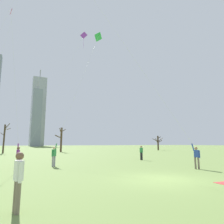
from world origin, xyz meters
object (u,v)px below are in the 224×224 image
bare_tree_right_of_center (61,139)px  kite_flyer_midfield_right_green (69,115)px  bare_tree_rightmost (4,137)px  kite_flyer_far_back_pink (17,131)px  kite_flyer_midfield_left_white (182,133)px  distant_kite_low_near_trees_purple (79,45)px  bystander_watching_nearby (18,178)px  bare_tree_leftmost (158,142)px  bystander_strolling_midfield (141,152)px

bare_tree_right_of_center → kite_flyer_midfield_right_green: bearing=-100.9°
bare_tree_right_of_center → bare_tree_rightmost: (-11.24, -1.01, 0.19)m
kite_flyer_far_back_pink → kite_flyer_midfield_right_green: (4.39, 0.87, 1.70)m
kite_flyer_midfield_left_white → kite_flyer_midfield_right_green: kite_flyer_midfield_left_white is taller
kite_flyer_midfield_right_green → kite_flyer_midfield_left_white: bearing=-45.7°
kite_flyer_midfield_left_white → bare_tree_right_of_center: kite_flyer_midfield_left_white is taller
kite_flyer_midfield_right_green → distant_kite_low_near_trees_purple: 12.62m
kite_flyer_far_back_pink → kite_flyer_midfield_right_green: size_ratio=0.96×
bystander_watching_nearby → distant_kite_low_near_trees_purple: (7.05, 18.38, 14.32)m
bystander_watching_nearby → bare_tree_rightmost: 37.98m
bystander_watching_nearby → bare_tree_leftmost: bearing=46.2°
bare_tree_leftmost → bystander_strolling_midfield: bearing=-132.9°
bystander_watching_nearby → kite_flyer_far_back_pink: bearing=89.8°
bare_tree_rightmost → distant_kite_low_near_trees_purple: bearing=-66.0°
kite_flyer_midfield_right_green → bare_tree_leftmost: (32.38, 26.16, -2.35)m
distant_kite_low_near_trees_purple → kite_flyer_far_back_pink: bearing=-134.7°
kite_flyer_midfield_left_white → bystander_strolling_midfield: 8.21m
bare_tree_rightmost → kite_flyer_far_back_pink: bearing=-86.4°
kite_flyer_far_back_pink → bystander_watching_nearby: 11.47m
bare_tree_right_of_center → kite_flyer_midfield_left_white: bearing=-86.9°
kite_flyer_midfield_left_white → bystander_watching_nearby: bearing=-156.4°
kite_flyer_midfield_right_green → bystander_strolling_midfield: kite_flyer_midfield_right_green is taller
bystander_watching_nearby → kite_flyer_midfield_left_white: bearing=23.6°
kite_flyer_midfield_left_white → bystander_watching_nearby: size_ratio=10.69×
kite_flyer_far_back_pink → bare_tree_leftmost: kite_flyer_far_back_pink is taller
kite_flyer_midfield_left_white → distant_kite_low_near_trees_purple: (-4.39, 13.39, 12.59)m
kite_flyer_midfield_left_white → bystander_strolling_midfield: size_ratio=10.69×
bystander_watching_nearby → bare_tree_leftmost: 53.17m
kite_flyer_far_back_pink → kite_flyer_midfield_left_white: 13.04m
distant_kite_low_near_trees_purple → bare_tree_rightmost: 24.55m
bare_tree_leftmost → distant_kite_low_near_trees_purple: bearing=-146.2°
bare_tree_right_of_center → bystander_watching_nearby: bearing=-103.9°
kite_flyer_midfield_left_white → bare_tree_right_of_center: 33.95m
kite_flyer_far_back_pink → bystander_strolling_midfield: bearing=6.7°
bare_tree_rightmost → bare_tree_leftmost: size_ratio=1.43×
bystander_watching_nearby → bare_tree_right_of_center: (9.60, 38.90, 2.01)m
kite_flyer_midfield_left_white → bare_tree_rightmost: size_ratio=3.00×
bare_tree_rightmost → bare_tree_right_of_center: bearing=5.1°
kite_flyer_midfield_right_green → bystander_watching_nearby: kite_flyer_midfield_right_green is taller
kite_flyer_far_back_pink → kite_flyer_midfield_left_white: size_ratio=0.94×
kite_flyer_midfield_left_white → kite_flyer_far_back_pink: bearing=151.0°
bystander_watching_nearby → bystander_strolling_midfield: same height
kite_flyer_far_back_pink → bystander_watching_nearby: bearing=-90.2°
distant_kite_low_near_trees_purple → bystander_strolling_midfield: bearing=-42.3°
bystander_strolling_midfield → bare_tree_right_of_center: 26.37m
kite_flyer_far_back_pink → bystander_watching_nearby: kite_flyer_far_back_pink is taller
kite_flyer_far_back_pink → bystander_strolling_midfield: kite_flyer_far_back_pink is taller
kite_flyer_midfield_right_green → bare_tree_leftmost: bearing=38.9°
kite_flyer_far_back_pink → kite_flyer_midfield_left_white: bearing=-29.0°
distant_kite_low_near_trees_purple → bare_tree_leftmost: distant_kite_low_near_trees_purple is taller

